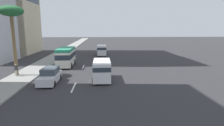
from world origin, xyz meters
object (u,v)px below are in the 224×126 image
minibus_fourth (66,56)px  van_lead (102,69)px  pedestrian_near_lamp (16,69)px  car_second (50,76)px  van_third (102,50)px  palm_tree (11,15)px

minibus_fourth → van_lead: bearing=33.3°
van_lead → pedestrian_near_lamp: van_lead is taller
minibus_fourth → car_second: bearing=-0.4°
van_third → minibus_fourth: 13.43m
van_third → minibus_fourth: size_ratio=0.80×
pedestrian_near_lamp → minibus_fourth: bearing=157.1°
van_third → pedestrian_near_lamp: bearing=150.3°
palm_tree → minibus_fourth: bearing=-39.8°
minibus_fourth → pedestrian_near_lamp: size_ratio=3.91×
car_second → pedestrian_near_lamp: size_ratio=2.94×
car_second → van_third: (21.66, -5.85, 0.51)m
van_third → pedestrian_near_lamp: van_third is taller
minibus_fourth → palm_tree: size_ratio=0.70×
car_second → palm_tree: size_ratio=0.53×
pedestrian_near_lamp → van_lead: bearing=93.0°
van_lead → van_third: 20.89m
van_lead → pedestrian_near_lamp: (2.01, 10.75, -0.34)m
car_second → palm_tree: (3.32, 5.12, 6.89)m
van_third → minibus_fourth: bearing=154.5°
van_third → palm_tree: size_ratio=0.56×
car_second → van_third: 22.44m
car_second → minibus_fourth: (9.54, -0.06, 0.82)m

